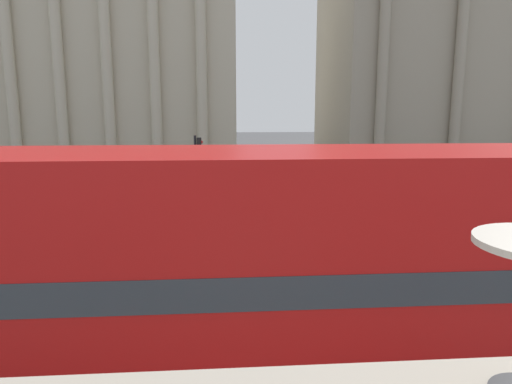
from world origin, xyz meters
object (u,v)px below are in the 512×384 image
object	(u,v)px
plaza_building_left	(83,47)
pedestrian_black	(274,159)
double_decker_bus	(354,270)
traffic_light_mid	(197,163)
traffic_light_near	(408,191)
pedestrian_yellow	(295,164)
pedestrian_grey	(293,172)
pedestrian_white	(311,216)
plaza_building_right	(454,27)
car_maroon	(395,189)

from	to	relation	value
plaza_building_left	pedestrian_black	size ratio (longest dim) A/B	16.97
double_decker_bus	traffic_light_mid	xyz separation A→B (m)	(-3.16, 14.49, 0.05)
traffic_light_near	pedestrian_yellow	distance (m)	18.89
pedestrian_black	pedestrian_yellow	distance (m)	3.22
pedestrian_black	pedestrian_grey	size ratio (longest dim) A/B	1.01
plaza_building_left	pedestrian_black	bearing A→B (deg)	-33.56
double_decker_bus	pedestrian_yellow	size ratio (longest dim) A/B	6.84
traffic_light_mid	pedestrian_white	xyz separation A→B (m)	(4.39, -4.85, -1.46)
double_decker_bus	pedestrian_black	distance (m)	28.99
plaza_building_left	traffic_light_near	bearing A→B (deg)	-60.26
double_decker_bus	pedestrian_grey	bearing A→B (deg)	91.27
pedestrian_white	traffic_light_mid	bearing A→B (deg)	79.65
plaza_building_right	pedestrian_white	world-z (taller)	plaza_building_right
car_maroon	pedestrian_yellow	size ratio (longest dim) A/B	2.53
pedestrian_black	double_decker_bus	bearing A→B (deg)	23.17
double_decker_bus	pedestrian_grey	xyz separation A→B (m)	(2.34, 21.10, -1.33)
plaza_building_left	car_maroon	size ratio (longest dim) A/B	7.06
plaza_building_left	traffic_light_mid	bearing A→B (deg)	-64.96
plaza_building_left	plaza_building_right	world-z (taller)	plaza_building_right
pedestrian_yellow	plaza_building_right	bearing A→B (deg)	113.06
double_decker_bus	plaza_building_right	bearing A→B (deg)	69.27
pedestrian_yellow	pedestrian_black	bearing A→B (deg)	-173.01
pedestrian_grey	plaza_building_right	bearing A→B (deg)	-151.47
pedestrian_black	pedestrian_white	distance (m)	19.26
plaza_building_right	traffic_light_near	size ratio (longest dim) A/B	7.59
traffic_light_near	pedestrian_black	size ratio (longest dim) A/B	1.97
double_decker_bus	car_maroon	size ratio (longest dim) A/B	2.70
double_decker_bus	pedestrian_grey	distance (m)	21.27
double_decker_bus	pedestrian_black	bearing A→B (deg)	93.49
traffic_light_near	car_maroon	size ratio (longest dim) A/B	0.82
plaza_building_right	pedestrian_black	size ratio (longest dim) A/B	14.95
pedestrian_black	pedestrian_white	xyz separation A→B (m)	(-0.85, -19.24, -0.09)
car_maroon	pedestrian_black	world-z (taller)	pedestrian_black
traffic_light_near	traffic_light_mid	world-z (taller)	traffic_light_mid
car_maroon	pedestrian_black	size ratio (longest dim) A/B	2.40
plaza_building_left	pedestrian_white	distance (m)	36.25
pedestrian_yellow	pedestrian_grey	world-z (taller)	pedestrian_grey
plaza_building_right	traffic_light_near	xyz separation A→B (m)	(-17.86, -33.08, -10.81)
plaza_building_left	traffic_light_mid	world-z (taller)	plaza_building_left
traffic_light_mid	pedestrian_yellow	world-z (taller)	traffic_light_mid
traffic_light_near	traffic_light_mid	distance (m)	10.18
pedestrian_white	pedestrian_grey	bearing A→B (deg)	31.97
car_maroon	plaza_building_right	bearing A→B (deg)	-174.52
car_maroon	traffic_light_mid	bearing A→B (deg)	-41.66
plaza_building_right	traffic_light_mid	bearing A→B (deg)	-134.05
double_decker_bus	car_maroon	xyz separation A→B (m)	(7.06, 16.51, -1.63)
car_maroon	pedestrian_white	size ratio (longest dim) A/B	2.60
traffic_light_mid	pedestrian_grey	world-z (taller)	traffic_light_mid
plaza_building_left	traffic_light_near	distance (m)	39.32
double_decker_bus	traffic_light_near	distance (m)	8.01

